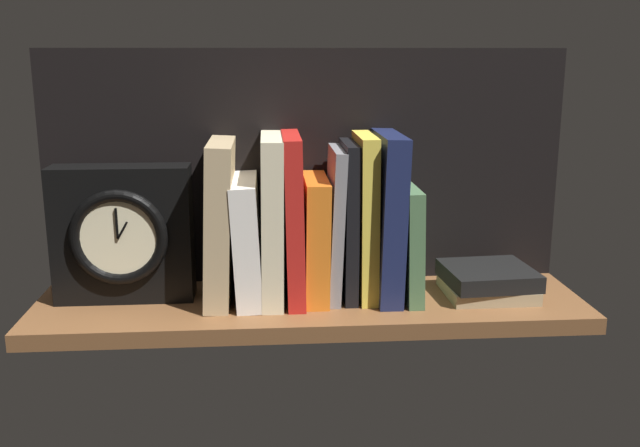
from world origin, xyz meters
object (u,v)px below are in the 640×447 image
book_white_catcher (247,239)px  book_navy_bierce (387,216)px  book_gray_chess (334,223)px  book_black_skeptic (348,220)px  book_tan_shortstories (220,222)px  book_green_romantic (407,240)px  book_red_requiem (293,217)px  book_yellow_seinlanguage (365,216)px  book_stack_side (488,282)px  book_orange_pandolfini (315,238)px  book_cream_twain (272,218)px  framed_clock (123,234)px

book_white_catcher → book_navy_bierce: bearing=0.0°
book_gray_chess → book_black_skeptic: (2.18, 0.00, 0.45)cm
book_tan_shortstories → book_navy_bierce: bearing=0.0°
book_tan_shortstories → book_green_romantic: (29.07, 0.00, -3.47)cm
book_red_requiem → book_yellow_seinlanguage: bearing=0.0°
book_yellow_seinlanguage → book_stack_side: 22.20cm
book_black_skeptic → book_orange_pandolfini: bearing=180.0°
book_stack_side → book_tan_shortstories: bearing=176.8°
book_white_catcher → book_navy_bierce: size_ratio=0.74×
book_yellow_seinlanguage → book_stack_side: (19.48, -2.31, -10.41)cm
book_cream_twain → book_red_requiem: book_red_requiem is taller
book_orange_pandolfini → book_green_romantic: bearing=0.0°
book_red_requiem → book_navy_bierce: same height
book_cream_twain → framed_clock: size_ratio=1.21×
book_cream_twain → book_navy_bierce: bearing=0.0°
framed_clock → book_gray_chess: bearing=-0.4°
framed_clock → book_tan_shortstories: bearing=-0.8°
framed_clock → book_navy_bierce: bearing=-0.3°
book_red_requiem → book_tan_shortstories: bearing=180.0°
book_orange_pandolfini → framed_clock: (-29.48, 0.21, 1.09)cm
book_green_romantic → book_yellow_seinlanguage: bearing=180.0°
book_tan_shortstories → book_stack_side: bearing=-3.2°
book_orange_pandolfini → book_cream_twain: bearing=180.0°
book_red_requiem → book_gray_chess: size_ratio=1.09×
book_white_catcher → book_yellow_seinlanguage: book_yellow_seinlanguage is taller
book_yellow_seinlanguage → book_green_romantic: (6.66, 0.00, -3.88)cm
book_white_catcher → book_navy_bierce: 21.96cm
book_tan_shortstories → book_green_romantic: book_tan_shortstories is taller
book_green_romantic → framed_clock: framed_clock is taller
book_tan_shortstories → book_navy_bierce: book_navy_bierce is taller
book_gray_chess → book_navy_bierce: 8.24cm
book_navy_bierce → book_green_romantic: (3.27, 0.00, -3.94)cm
book_tan_shortstories → book_stack_side: 43.12cm
book_navy_bierce → framed_clock: size_ratio=1.22×
book_yellow_seinlanguage → framed_clock: book_yellow_seinlanguage is taller
book_orange_pandolfini → book_yellow_seinlanguage: book_yellow_seinlanguage is taller
book_orange_pandolfini → book_black_skeptic: book_black_skeptic is taller
book_gray_chess → book_black_skeptic: size_ratio=0.96×
book_cream_twain → book_green_romantic: bearing=0.0°
book_gray_chess → book_cream_twain: bearing=180.0°
book_white_catcher → book_black_skeptic: (15.71, 0.00, 2.72)cm
book_white_catcher → book_gray_chess: bearing=0.0°
book_orange_pandolfini → book_gray_chess: book_gray_chess is taller
book_tan_shortstories → book_orange_pandolfini: 14.92cm
book_tan_shortstories → book_black_skeptic: 19.81cm
book_stack_side → book_gray_chess: bearing=174.6°
book_red_requiem → framed_clock: bearing=179.5°
book_tan_shortstories → book_orange_pandolfini: size_ratio=1.30×
book_tan_shortstories → book_gray_chess: size_ratio=1.05×
book_red_requiem → book_black_skeptic: 8.62cm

